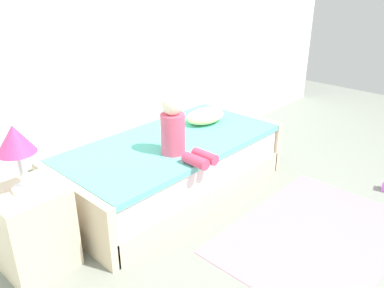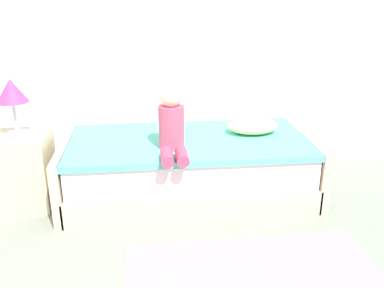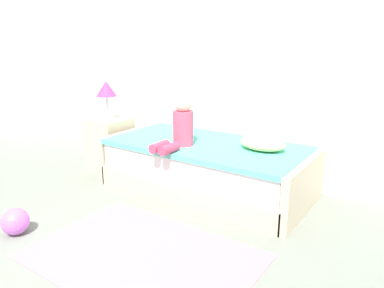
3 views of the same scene
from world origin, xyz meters
The scene contains 7 objects.
wall_rear centered at (0.00, 2.60, 1.45)m, with size 7.20×0.10×2.90m, color silver.
bed centered at (0.09, 2.00, 0.25)m, with size 2.11×1.00×0.50m.
nightstand centered at (-1.26, 1.96, 0.30)m, with size 0.44×0.44×0.60m, color beige.
table_lamp centered at (-1.26, 1.96, 0.94)m, with size 0.24×0.24×0.45m.
child_figure centered at (-0.07, 1.77, 0.70)m, with size 0.20×0.51×0.50m.
pillow centered at (0.66, 2.10, 0.56)m, with size 0.44×0.30×0.13m, color #F2E58C.
area_rug centered at (0.37, 0.70, 0.00)m, with size 1.60×1.10×0.01m, color pink.
Camera 1 is at (-2.11, -0.31, 1.90)m, focal length 36.62 mm.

